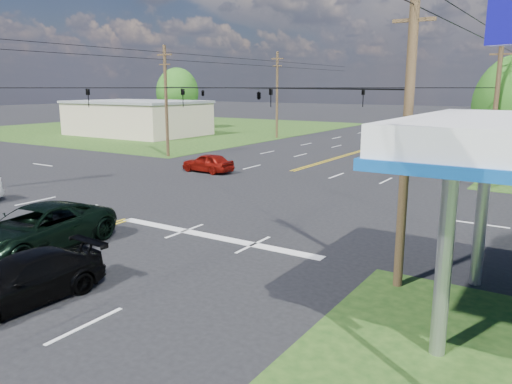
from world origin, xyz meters
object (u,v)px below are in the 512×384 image
Objects in this scene: suv_black at (23,280)px; pole_nw at (166,100)px; retail_nw at (138,119)px; pole_ne at (496,107)px; pickup_dkgreen at (37,229)px; pole_se at (407,128)px; tree_far_l at (177,92)px; pole_left_far at (277,94)px.

pole_nw is at bearing 128.57° from suv_black.
retail_nw is 51.25m from suv_black.
pole_ne reaches higher than pickup_dkgreen.
suv_black is (-8.64, -7.00, -4.22)m from pole_se.
suv_black is at bearing -52.86° from tree_far_l.
pole_ne is 32.20m from pole_left_far.
pole_left_far is 1.63× the size of pickup_dkgreen.
tree_far_l reaches higher than suv_black.
pole_se reaches higher than suv_black.
pole_se is 1.00× the size of pole_ne.
pole_se is 60.88m from tree_far_l.
suv_black is (34.36, -38.00, -1.30)m from retail_nw.
pole_ne is at bearing 90.00° from pole_se.
pole_left_far is 43.32m from pickup_dkgreen.
pole_se is (43.00, -31.00, 2.92)m from retail_nw.
pole_nw is at bearing -37.41° from retail_nw.
pole_nw is 1.55× the size of pickup_dkgreen.
pole_se is at bearing 11.75° from pickup_dkgreen.
pole_left_far is at bearing 19.44° from retail_nw.
retail_nw is 1.68× the size of pole_ne.
retail_nw reaches higher than pickup_dkgreen.
pole_left_far is (-26.00, 19.00, 0.25)m from pole_ne.
pickup_dkgreen is 4.93m from suv_black.
retail_nw is 21.60m from pole_nw.
pole_left_far reaches higher than pole_se.
pole_nw reaches higher than tree_far_l.
pole_left_far reaches higher than pole_nw.
pole_nw is 30.73m from suv_black.
pole_nw is 26.08m from pickup_dkgreen.
pole_nw is at bearing -90.00° from pole_left_far.
pole_se is 13.72m from pickup_dkgreen.
pole_ne reaches higher than suv_black.
pickup_dkgreen reaches higher than suv_black.
pole_se is at bearing -34.70° from pole_nw.
tree_far_l reaches higher than pickup_dkgreen.
pole_left_far reaches higher than pole_ne.
pole_nw reaches higher than pickup_dkgreen.
pole_ne is (0.00, 18.00, 0.00)m from pole_se.
pole_se is 0.95× the size of pole_left_far.
pickup_dkgreen is at bearing -54.12° from tree_far_l.
retail_nw is at bearing -78.69° from tree_far_l.
pickup_dkgreen is (30.50, -34.94, -1.15)m from retail_nw.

